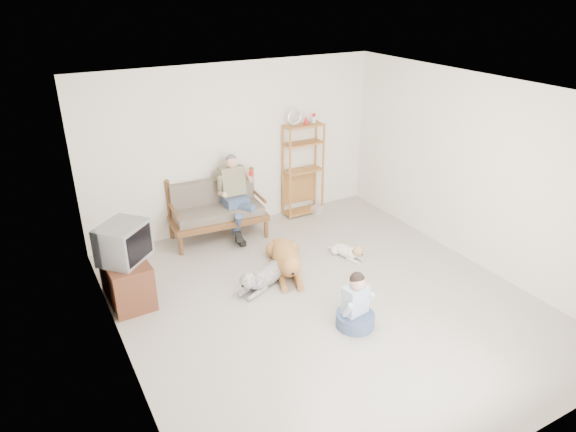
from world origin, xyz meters
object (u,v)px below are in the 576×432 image
loveseat (216,209)px  etagere (303,169)px  tv_stand (126,280)px  golden_retriever (286,259)px

loveseat → etagere: bearing=8.2°
loveseat → tv_stand: (-1.71, -1.15, -0.19)m
loveseat → etagere: 1.72m
tv_stand → golden_retriever: 2.20m
etagere → loveseat: bearing=-176.2°
etagere → tv_stand: 3.66m
etagere → tv_stand: etagere is taller
tv_stand → golden_retriever: size_ratio=0.63×
loveseat → golden_retriever: loveseat is taller
tv_stand → loveseat: bearing=31.5°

